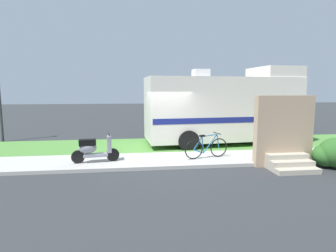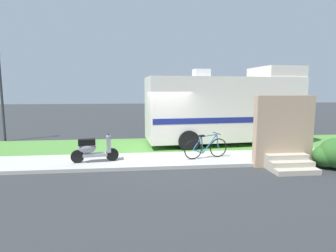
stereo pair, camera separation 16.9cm
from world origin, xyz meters
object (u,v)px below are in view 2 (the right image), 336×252
pickup_truck_near (244,115)px  street_lamp_post (1,87)px  motorhome_rv (225,108)px  scooter (93,149)px  bicycle (206,148)px  bottle_green (297,152)px  bottle_spare (273,154)px

pickup_truck_near → street_lamp_post: size_ratio=1.25×
motorhome_rv → scooter: 6.45m
scooter → street_lamp_post: 7.45m
bicycle → pickup_truck_near: (4.45, 7.54, 0.43)m
motorhome_rv → bottle_green: (1.97, -2.82, -1.50)m
motorhome_rv → bottle_green: motorhome_rv is taller
motorhome_rv → street_lamp_post: size_ratio=1.61×
scooter → bicycle: (3.97, 0.08, -0.07)m
street_lamp_post → motorhome_rv: bearing=-10.4°
motorhome_rv → scooter: bearing=-151.7°
bottle_spare → street_lamp_post: street_lamp_post is taller
bottle_green → street_lamp_post: bearing=159.3°
pickup_truck_near → bicycle: bearing=-120.5°
bicycle → pickup_truck_near: pickup_truck_near is taller
scooter → pickup_truck_near: pickup_truck_near is taller
motorhome_rv → bicycle: bearing=-118.8°
pickup_truck_near → scooter: bearing=-137.9°
motorhome_rv → bicycle: (-1.61, -2.93, -1.23)m
bottle_green → motorhome_rv: bearing=124.9°
scooter → bottle_spare: scooter is taller
bottle_spare → street_lamp_post: size_ratio=0.06×
pickup_truck_near → street_lamp_post: street_lamp_post is taller
bottle_green → scooter: bearing=-178.6°
bicycle → bottle_spare: bearing=-2.0°
street_lamp_post → bottle_spare: bearing=-23.2°
motorhome_rv → street_lamp_post: (-10.70, 1.97, 0.96)m
pickup_truck_near → bottle_green: pickup_truck_near is taller
scooter → bottle_spare: (6.49, -0.01, -0.35)m
scooter → street_lamp_post: (-5.12, 4.97, 2.12)m
pickup_truck_near → bottle_spare: (-1.93, -7.62, -0.71)m
bottle_spare → street_lamp_post: 12.87m
scooter → street_lamp_post: street_lamp_post is taller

